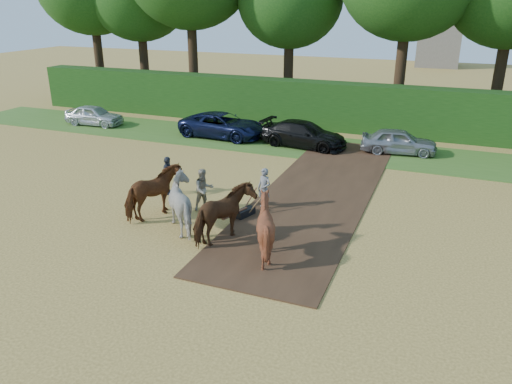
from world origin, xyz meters
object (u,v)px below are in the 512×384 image
object	(u,v)px
spectator_far	(168,176)
parked_cars	(338,137)
spectator_near	(204,189)
plough_team	(207,209)

from	to	relation	value
spectator_far	parked_cars	size ratio (longest dim) A/B	0.05
parked_cars	spectator_near	bearing A→B (deg)	-106.77
spectator_near	parked_cars	bearing A→B (deg)	23.71
spectator_far	plough_team	world-z (taller)	plough_team
spectator_near	plough_team	world-z (taller)	plough_team
parked_cars	plough_team	bearing A→B (deg)	-98.93
spectator_near	parked_cars	world-z (taller)	spectator_near
spectator_near	spectator_far	xyz separation A→B (m)	(-2.22, 0.94, -0.01)
spectator_far	parked_cars	distance (m)	10.78
spectator_near	parked_cars	size ratio (longest dim) A/B	0.05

